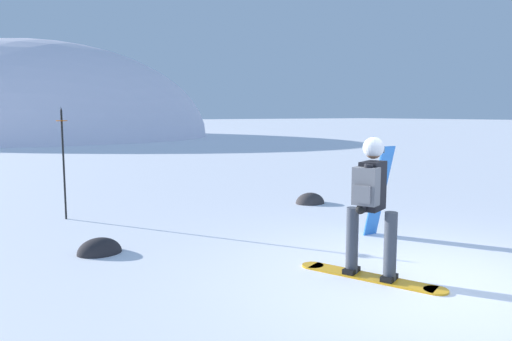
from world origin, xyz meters
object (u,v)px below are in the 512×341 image
Objects in this scene: snowboarder_main at (371,204)px; spare_snowboard at (378,186)px; rock_mid at (100,253)px; rock_dark at (310,203)px; piste_marker_near at (63,156)px.

snowboarder_main is 2.12m from spare_snowboard.
spare_snowboard reaches higher than rock_mid.
snowboarder_main reaches higher than rock_dark.
piste_marker_near is 3.37× the size of rock_mid.
snowboarder_main is at bearing -49.33° from rock_mid.
snowboarder_main is 1.06× the size of spare_snowboard.
piste_marker_near is (-3.99, 4.09, 0.38)m from spare_snowboard.
rock_dark is (4.92, -1.23, -1.20)m from piste_marker_near.
rock_mid is (-2.45, 2.86, -0.92)m from snowboarder_main.
piste_marker_near reaches higher than rock_mid.
rock_dark is at bearing 71.99° from spare_snowboard.
rock_dark is 1.08× the size of rock_mid.
snowboarder_main is 2.55× the size of rock_dark.
spare_snowboard is (1.60, 1.39, -0.10)m from snowboarder_main.
rock_dark is (0.93, 2.85, -0.82)m from spare_snowboard.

